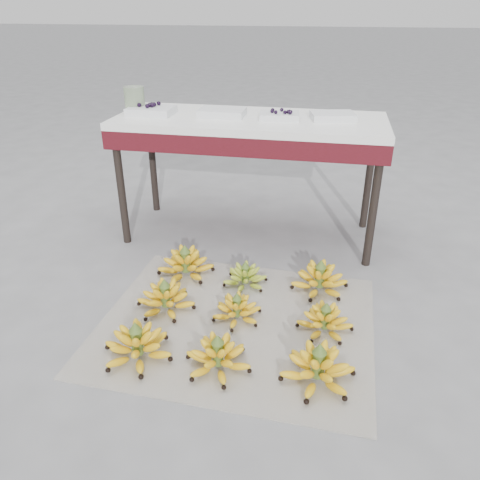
% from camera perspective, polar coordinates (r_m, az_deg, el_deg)
% --- Properties ---
extents(ground, '(60.00, 60.00, 0.00)m').
position_cam_1_polar(ground, '(2.22, -2.64, -10.39)').
color(ground, slate).
rests_on(ground, ground).
extents(newspaper_mat, '(1.29, 1.09, 0.01)m').
position_cam_1_polar(newspaper_mat, '(2.22, -0.43, -10.11)').
color(newspaper_mat, white).
rests_on(newspaper_mat, ground).
extents(bunch_front_left, '(0.39, 0.39, 0.18)m').
position_cam_1_polar(bunch_front_left, '(2.04, -12.40, -12.44)').
color(bunch_front_left, yellow).
rests_on(bunch_front_left, newspaper_mat).
extents(bunch_front_center, '(0.33, 0.33, 0.17)m').
position_cam_1_polar(bunch_front_center, '(1.95, -2.71, -14.01)').
color(bunch_front_center, yellow).
rests_on(bunch_front_center, newspaper_mat).
extents(bunch_front_right, '(0.35, 0.35, 0.18)m').
position_cam_1_polar(bunch_front_right, '(1.92, 9.49, -15.11)').
color(bunch_front_right, yellow).
rests_on(bunch_front_right, newspaper_mat).
extents(bunch_mid_left, '(0.35, 0.35, 0.17)m').
position_cam_1_polar(bunch_mid_left, '(2.31, -9.05, -7.10)').
color(bunch_mid_left, yellow).
rests_on(bunch_mid_left, newspaper_mat).
extents(bunch_mid_center, '(0.26, 0.26, 0.14)m').
position_cam_1_polar(bunch_mid_center, '(2.22, -0.37, -8.50)').
color(bunch_mid_center, yellow).
rests_on(bunch_mid_center, newspaper_mat).
extents(bunch_mid_right, '(0.32, 0.32, 0.15)m').
position_cam_1_polar(bunch_mid_right, '(2.18, 10.33, -9.69)').
color(bunch_mid_right, yellow).
rests_on(bunch_mid_right, newspaper_mat).
extents(bunch_back_left, '(0.32, 0.32, 0.18)m').
position_cam_1_polar(bunch_back_left, '(2.57, -6.64, -2.98)').
color(bunch_back_left, yellow).
rests_on(bunch_back_left, newspaper_mat).
extents(bunch_back_center, '(0.29, 0.29, 0.14)m').
position_cam_1_polar(bunch_back_center, '(2.47, 0.64, -4.53)').
color(bunch_back_center, '#8BB92E').
rests_on(bunch_back_center, newspaper_mat).
extents(bunch_back_right, '(0.31, 0.31, 0.18)m').
position_cam_1_polar(bunch_back_right, '(2.46, 9.69, -4.79)').
color(bunch_back_right, yellow).
rests_on(bunch_back_right, newspaper_mat).
extents(vendor_table, '(1.56, 0.63, 0.75)m').
position_cam_1_polar(vendor_table, '(2.81, 1.22, 13.02)').
color(vendor_table, black).
rests_on(vendor_table, ground).
extents(tray_far_left, '(0.27, 0.19, 0.07)m').
position_cam_1_polar(tray_far_left, '(2.92, -10.76, 15.27)').
color(tray_far_left, silver).
rests_on(tray_far_left, vendor_table).
extents(tray_left, '(0.26, 0.19, 0.04)m').
position_cam_1_polar(tray_left, '(2.82, -2.18, 15.29)').
color(tray_left, silver).
rests_on(tray_left, vendor_table).
extents(tray_right, '(0.24, 0.18, 0.06)m').
position_cam_1_polar(tray_right, '(2.75, 4.85, 14.88)').
color(tray_right, silver).
rests_on(tray_right, vendor_table).
extents(tray_far_right, '(0.27, 0.22, 0.04)m').
position_cam_1_polar(tray_far_right, '(2.79, 11.24, 14.61)').
color(tray_far_right, silver).
rests_on(tray_far_right, vendor_table).
extents(glass_jar, '(0.12, 0.12, 0.15)m').
position_cam_1_polar(glass_jar, '(2.98, -12.73, 16.36)').
color(glass_jar, '#B4CBA2').
rests_on(glass_jar, vendor_table).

